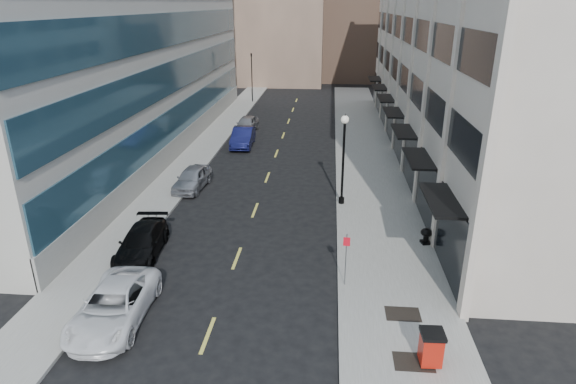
% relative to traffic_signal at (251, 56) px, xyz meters
% --- Properties ---
extents(ground, '(160.00, 160.00, 0.00)m').
position_rel_traffic_signal_xyz_m(ground, '(5.50, -48.00, -5.72)').
color(ground, black).
rests_on(ground, ground).
extents(sidewalk_right, '(5.00, 80.00, 0.15)m').
position_rel_traffic_signal_xyz_m(sidewalk_right, '(13.00, -28.00, -5.64)').
color(sidewalk_right, gray).
rests_on(sidewalk_right, ground).
extents(sidewalk_left, '(3.00, 80.00, 0.15)m').
position_rel_traffic_signal_xyz_m(sidewalk_left, '(-1.00, -28.00, -5.64)').
color(sidewalk_left, gray).
rests_on(sidewalk_left, ground).
extents(building_right, '(15.30, 46.50, 18.25)m').
position_rel_traffic_signal_xyz_m(building_right, '(22.44, -21.01, 3.28)').
color(building_right, beige).
rests_on(building_right, ground).
extents(building_left, '(16.14, 46.00, 20.00)m').
position_rel_traffic_signal_xyz_m(building_left, '(-10.45, -21.00, 4.27)').
color(building_left, beige).
rests_on(building_left, ground).
extents(skyline_tan_far, '(12.00, 14.00, 22.00)m').
position_rel_traffic_signal_xyz_m(skyline_tan_far, '(-8.50, 30.00, 5.28)').
color(skyline_tan_far, '#9C7D66').
rests_on(skyline_tan_far, ground).
extents(skyline_stone, '(10.00, 14.00, 20.00)m').
position_rel_traffic_signal_xyz_m(skyline_stone, '(23.50, 18.00, 4.28)').
color(skyline_stone, beige).
rests_on(skyline_stone, ground).
extents(grate_mid, '(1.40, 1.00, 0.01)m').
position_rel_traffic_signal_xyz_m(grate_mid, '(13.10, -47.00, -5.56)').
color(grate_mid, black).
rests_on(grate_mid, sidewalk_right).
extents(grate_far, '(1.40, 1.00, 0.01)m').
position_rel_traffic_signal_xyz_m(grate_far, '(13.10, -44.20, -5.56)').
color(grate_far, black).
rests_on(grate_far, sidewalk_right).
extents(road_centerline, '(0.15, 68.20, 0.01)m').
position_rel_traffic_signal_xyz_m(road_centerline, '(5.50, -31.00, -5.71)').
color(road_centerline, '#D8CC4C').
rests_on(road_centerline, ground).
extents(traffic_signal, '(0.66, 0.66, 6.98)m').
position_rel_traffic_signal_xyz_m(traffic_signal, '(0.00, 0.00, 0.00)').
color(traffic_signal, black).
rests_on(traffic_signal, ground).
extents(car_white_van, '(2.64, 5.40, 1.48)m').
position_rel_traffic_signal_xyz_m(car_white_van, '(1.63, -45.45, -4.98)').
color(car_white_van, white).
rests_on(car_white_van, ground).
extents(car_black_pickup, '(2.33, 4.92, 1.39)m').
position_rel_traffic_signal_xyz_m(car_black_pickup, '(0.70, -40.05, -5.02)').
color(car_black_pickup, black).
rests_on(car_black_pickup, ground).
extents(car_silver_sedan, '(2.10, 4.49, 1.49)m').
position_rel_traffic_signal_xyz_m(car_silver_sedan, '(0.70, -30.69, -4.97)').
color(car_silver_sedan, '#95989D').
rests_on(car_silver_sedan, ground).
extents(car_blue_sedan, '(1.94, 5.04, 1.64)m').
position_rel_traffic_signal_xyz_m(car_blue_sedan, '(2.30, -20.00, -4.90)').
color(car_blue_sedan, '#13164A').
rests_on(car_blue_sedan, ground).
extents(car_grey_sedan, '(2.11, 4.59, 1.52)m').
position_rel_traffic_signal_xyz_m(car_grey_sedan, '(1.79, -14.92, -4.96)').
color(car_grey_sedan, gray).
rests_on(car_grey_sedan, ground).
extents(trash_bin, '(0.83, 0.92, 1.30)m').
position_rel_traffic_signal_xyz_m(trash_bin, '(13.63, -47.00, -4.87)').
color(trash_bin, '#B1180B').
rests_on(trash_bin, sidewalk_right).
extents(lamppost, '(0.47, 0.47, 5.71)m').
position_rel_traffic_signal_xyz_m(lamppost, '(10.80, -32.78, -2.22)').
color(lamppost, black).
rests_on(lamppost, sidewalk_right).
extents(sign_post, '(0.30, 0.07, 2.52)m').
position_rel_traffic_signal_xyz_m(sign_post, '(10.80, -42.20, -3.96)').
color(sign_post, slate).
rests_on(sign_post, sidewalk_right).
extents(urn_planter, '(0.61, 0.61, 0.85)m').
position_rel_traffic_signal_xyz_m(urn_planter, '(15.10, -37.85, -5.05)').
color(urn_planter, black).
rests_on(urn_planter, sidewalk_right).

